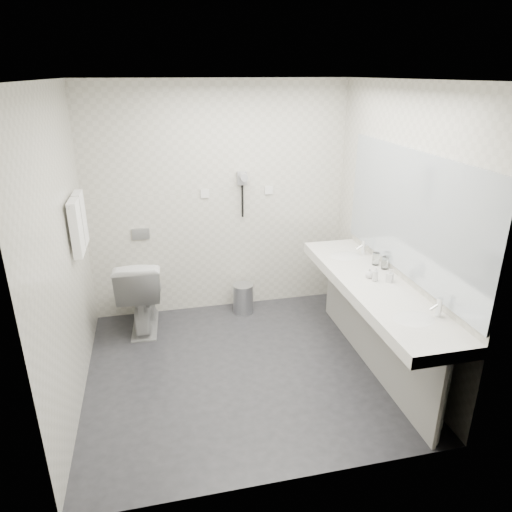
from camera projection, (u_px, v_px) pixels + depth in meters
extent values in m
plane|color=#25252A|center=(244.00, 369.00, 4.29)|extent=(2.80, 2.80, 0.00)
plane|color=silver|center=(240.00, 80.00, 3.36)|extent=(2.80, 2.80, 0.00)
plane|color=beige|center=(219.00, 202.00, 5.00)|extent=(2.80, 0.00, 2.80)
plane|color=beige|center=(286.00, 317.00, 2.65)|extent=(2.80, 0.00, 2.80)
plane|color=beige|center=(62.00, 255.00, 3.54)|extent=(0.00, 2.60, 2.60)
plane|color=beige|center=(397.00, 230.00, 4.11)|extent=(0.00, 2.60, 2.60)
cube|color=silver|center=(374.00, 288.00, 4.04)|extent=(0.55, 2.20, 0.10)
cube|color=gray|center=(372.00, 330.00, 4.20)|extent=(0.03, 2.15, 0.75)
cylinder|color=silver|center=(442.00, 404.00, 3.27)|extent=(0.06, 0.06, 0.75)
cylinder|color=silver|center=(333.00, 283.00, 5.15)|extent=(0.06, 0.06, 0.75)
cube|color=#B2BCC6|center=(410.00, 214.00, 3.85)|extent=(0.02, 2.20, 1.05)
ellipsoid|color=silver|center=(414.00, 321.00, 3.44)|extent=(0.40, 0.31, 0.05)
ellipsoid|color=silver|center=(345.00, 257.00, 4.62)|extent=(0.40, 0.31, 0.05)
cylinder|color=silver|center=(439.00, 307.00, 3.45)|extent=(0.04, 0.04, 0.15)
cylinder|color=silver|center=(364.00, 247.00, 4.62)|extent=(0.04, 0.04, 0.15)
imported|color=silver|center=(390.00, 275.00, 4.02)|extent=(0.08, 0.08, 0.12)
imported|color=silver|center=(369.00, 273.00, 4.11)|extent=(0.09, 0.09, 0.09)
imported|color=silver|center=(375.00, 274.00, 4.03)|extent=(0.06, 0.06, 0.13)
cylinder|color=silver|center=(385.00, 263.00, 4.29)|extent=(0.07, 0.07, 0.12)
cylinder|color=silver|center=(376.00, 259.00, 4.38)|extent=(0.08, 0.08, 0.12)
imported|color=silver|center=(141.00, 292.00, 4.86)|extent=(0.50, 0.83, 0.81)
cube|color=#B2B5BA|center=(141.00, 234.00, 4.93)|extent=(0.18, 0.02, 0.12)
cylinder|color=#B2B5BA|center=(243.00, 299.00, 5.26)|extent=(0.30, 0.30, 0.32)
cylinder|color=#B2B5BA|center=(243.00, 285.00, 5.19)|extent=(0.23, 0.23, 0.02)
cylinder|color=silver|center=(73.00, 199.00, 3.94)|extent=(0.02, 0.62, 0.02)
cube|color=white|center=(76.00, 228.00, 3.89)|extent=(0.07, 0.24, 0.48)
cube|color=white|center=(80.00, 219.00, 4.15)|extent=(0.07, 0.24, 0.48)
cube|color=gray|center=(242.00, 178.00, 4.94)|extent=(0.10, 0.04, 0.14)
cylinder|color=gray|center=(243.00, 177.00, 4.86)|extent=(0.08, 0.14, 0.08)
cylinder|color=black|center=(242.00, 201.00, 5.01)|extent=(0.02, 0.02, 0.35)
cube|color=silver|center=(205.00, 194.00, 4.93)|extent=(0.09, 0.02, 0.09)
cube|color=silver|center=(269.00, 190.00, 5.07)|extent=(0.09, 0.02, 0.09)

